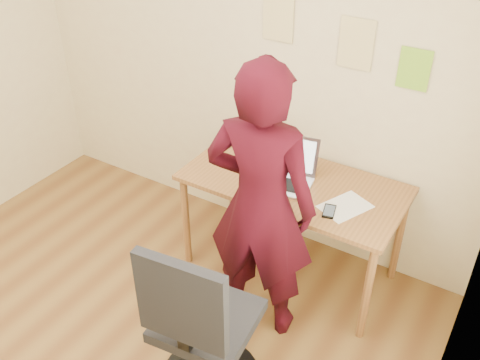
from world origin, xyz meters
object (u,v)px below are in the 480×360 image
Objects in this scene: desk at (293,193)px; laptop at (284,173)px; phone at (329,211)px; office_chair at (201,335)px; person at (261,206)px.

desk is 0.15m from laptop.
laptop is 2.84× the size of phone.
laptop is 0.38× the size of office_chair.
phone is (0.38, -0.16, -0.05)m from laptop.
phone is at bearing 67.96° from office_chair.
phone reaches higher than desk.
desk is 9.64× the size of phone.
person is at bearing -85.90° from desk.
desk is 0.54m from person.
person is (0.04, -0.49, 0.22)m from desk.
desk is at bearing 7.30° from laptop.
laptop reaches higher than phone.
office_chair is (0.06, -1.12, -0.19)m from desk.
office_chair reaches higher than laptop.
office_chair is (0.12, -1.10, -0.33)m from laptop.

